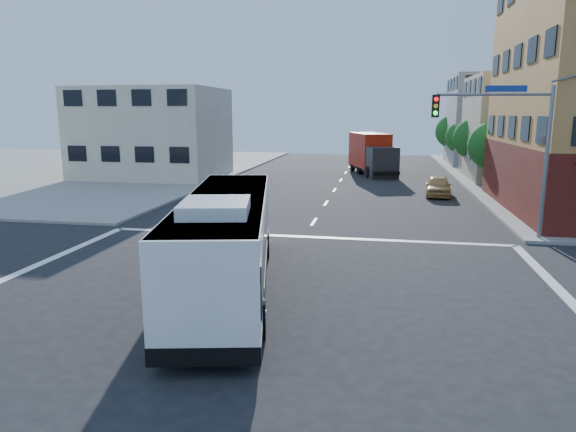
# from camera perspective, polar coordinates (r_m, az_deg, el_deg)

# --- Properties ---
(ground) EXTENTS (120.00, 120.00, 0.00)m
(ground) POSITION_cam_1_polar(r_m,az_deg,el_deg) (15.57, -3.53, -10.48)
(ground) COLOR black
(ground) RESTS_ON ground
(sidewalk_nw) EXTENTS (50.00, 50.00, 0.15)m
(sidewalk_nw) POSITION_cam_1_polar(r_m,az_deg,el_deg) (62.61, -27.74, 4.82)
(sidewalk_nw) COLOR gray
(sidewalk_nw) RESTS_ON ground
(building_east_near) EXTENTS (12.06, 10.06, 9.00)m
(building_east_near) POSITION_cam_1_polar(r_m,az_deg,el_deg) (49.86, 26.38, 8.72)
(building_east_near) COLOR #BAAA8E
(building_east_near) RESTS_ON ground
(building_east_far) EXTENTS (12.06, 10.06, 10.00)m
(building_east_far) POSITION_cam_1_polar(r_m,az_deg,el_deg) (63.45, 23.00, 9.76)
(building_east_far) COLOR gray
(building_east_far) RESTS_ON ground
(building_west) EXTENTS (12.06, 10.06, 8.00)m
(building_west) POSITION_cam_1_polar(r_m,az_deg,el_deg) (48.60, -14.80, 8.88)
(building_west) COLOR beige
(building_west) RESTS_ON ground
(signal_mast_ne) EXTENTS (7.91, 1.13, 8.07)m
(signal_mast_ne) POSITION_cam_1_polar(r_m,az_deg,el_deg) (25.27, 23.36, 8.61)
(signal_mast_ne) COLOR slate
(signal_mast_ne) RESTS_ON ground
(street_tree_a) EXTENTS (3.60, 3.60, 5.53)m
(street_tree_a) POSITION_cam_1_polar(r_m,az_deg,el_deg) (42.83, 21.87, 7.60)
(street_tree_a) COLOR #3B2315
(street_tree_a) RESTS_ON ground
(street_tree_b) EXTENTS (3.80, 3.80, 5.79)m
(street_tree_b) POSITION_cam_1_polar(r_m,az_deg,el_deg) (50.68, 20.13, 8.37)
(street_tree_b) COLOR #3B2315
(street_tree_b) RESTS_ON ground
(street_tree_c) EXTENTS (3.40, 3.40, 5.29)m
(street_tree_c) POSITION_cam_1_polar(r_m,az_deg,el_deg) (58.59, 18.83, 8.48)
(street_tree_c) COLOR #3B2315
(street_tree_c) RESTS_ON ground
(street_tree_d) EXTENTS (4.00, 4.00, 6.03)m
(street_tree_d) POSITION_cam_1_polar(r_m,az_deg,el_deg) (66.50, 17.87, 9.17)
(street_tree_d) COLOR #3B2315
(street_tree_d) RESTS_ON ground
(transit_bus) EXTENTS (4.91, 12.15, 3.52)m
(transit_bus) POSITION_cam_1_polar(r_m,az_deg,el_deg) (16.91, -6.80, -2.65)
(transit_bus) COLOR black
(transit_bus) RESTS_ON ground
(box_truck) EXTENTS (5.03, 9.00, 3.89)m
(box_truck) POSITION_cam_1_polar(r_m,az_deg,el_deg) (50.12, 9.35, 6.74)
(box_truck) COLOR #222326
(box_truck) RESTS_ON ground
(parked_car) EXTENTS (2.05, 4.35, 1.44)m
(parked_car) POSITION_cam_1_polar(r_m,az_deg,el_deg) (38.01, 16.36, 3.23)
(parked_car) COLOR tan
(parked_car) RESTS_ON ground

